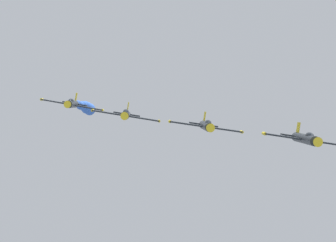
{
  "coord_description": "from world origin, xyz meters",
  "views": [
    {
      "loc": [
        2.77,
        86.62,
        86.87
      ],
      "look_at": [
        0.0,
        0.0,
        84.23
      ],
      "focal_mm": 70.82,
      "sensor_mm": 36.0,
      "label": 1
    }
  ],
  "objects_px": {
    "airplane_right_inner": "(126,115)",
    "airplane_left_inner": "(206,126)",
    "airplane_left_outer": "(72,104)",
    "airplane_lead": "(305,139)"
  },
  "relations": [
    {
      "from": "airplane_left_inner",
      "to": "airplane_right_inner",
      "type": "xyz_separation_m",
      "value": [
        10.33,
        -7.24,
        1.24
      ]
    },
    {
      "from": "airplane_left_inner",
      "to": "airplane_left_outer",
      "type": "xyz_separation_m",
      "value": [
        18.66,
        -16.27,
        2.68
      ]
    },
    {
      "from": "airplane_left_inner",
      "to": "airplane_right_inner",
      "type": "bearing_deg",
      "value": -35.04
    },
    {
      "from": "airplane_right_inner",
      "to": "airplane_left_outer",
      "type": "distance_m",
      "value": 12.37
    },
    {
      "from": "airplane_right_inner",
      "to": "airplane_left_inner",
      "type": "bearing_deg",
      "value": 144.96
    },
    {
      "from": "airplane_lead",
      "to": "airplane_left_inner",
      "type": "relative_size",
      "value": 1.0
    },
    {
      "from": "airplane_left_inner",
      "to": "airplane_right_inner",
      "type": "relative_size",
      "value": 1.0
    },
    {
      "from": "airplane_lead",
      "to": "airplane_left_outer",
      "type": "relative_size",
      "value": 1.0
    },
    {
      "from": "airplane_left_inner",
      "to": "airplane_lead",
      "type": "bearing_deg",
      "value": 139.05
    },
    {
      "from": "airplane_right_inner",
      "to": "airplane_left_outer",
      "type": "xyz_separation_m",
      "value": [
        8.33,
        -9.02,
        1.45
      ]
    }
  ]
}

